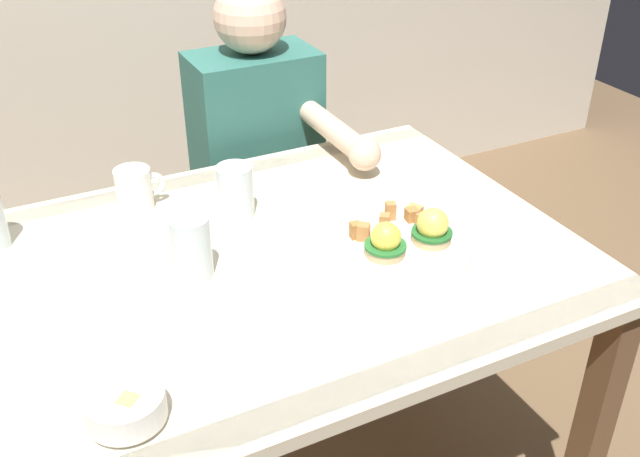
{
  "coord_description": "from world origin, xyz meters",
  "views": [
    {
      "loc": [
        -0.48,
        -1.14,
        1.55
      ],
      "look_at": [
        0.1,
        0.0,
        0.78
      ],
      "focal_mm": 41.26,
      "sensor_mm": 36.0,
      "label": 1
    }
  ],
  "objects": [
    {
      "name": "dining_table",
      "position": [
        0.0,
        0.0,
        0.63
      ],
      "size": [
        1.2,
        0.9,
        0.74
      ],
      "color": "beige",
      "rests_on": "ground_plane"
    },
    {
      "name": "eggs_benedict_plate",
      "position": [
        0.24,
        -0.1,
        0.76
      ],
      "size": [
        0.27,
        0.27,
        0.09
      ],
      "color": "white",
      "rests_on": "dining_table"
    },
    {
      "name": "fruit_bowl",
      "position": [
        -0.38,
        -0.31,
        0.77
      ],
      "size": [
        0.12,
        0.12,
        0.06
      ],
      "color": "white",
      "rests_on": "dining_table"
    },
    {
      "name": "coffee_mug",
      "position": [
        -0.2,
        0.33,
        0.79
      ],
      "size": [
        0.11,
        0.08,
        0.09
      ],
      "color": "white",
      "rests_on": "dining_table"
    },
    {
      "name": "fork",
      "position": [
        -0.05,
        -0.27,
        0.74
      ],
      "size": [
        0.16,
        0.03,
        0.0
      ],
      "color": "silver",
      "rests_on": "dining_table"
    },
    {
      "name": "water_glass_far",
      "position": [
        -0.17,
        0.01,
        0.8
      ],
      "size": [
        0.08,
        0.08,
        0.13
      ],
      "color": "silver",
      "rests_on": "dining_table"
    },
    {
      "name": "water_glass_extra",
      "position": [
        -0.01,
        0.19,
        0.79
      ],
      "size": [
        0.08,
        0.08,
        0.12
      ],
      "color": "silver",
      "rests_on": "dining_table"
    },
    {
      "name": "diner_person",
      "position": [
        0.22,
        0.6,
        0.65
      ],
      "size": [
        0.34,
        0.54,
        1.14
      ],
      "color": "#33333D",
      "rests_on": "ground_plane"
    }
  ]
}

